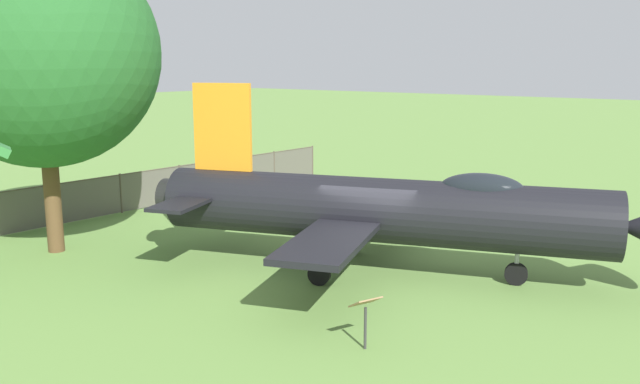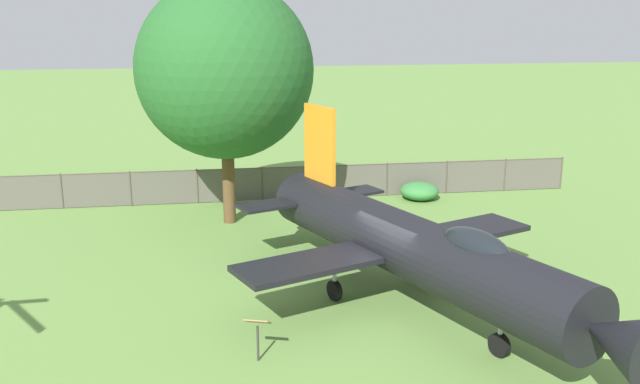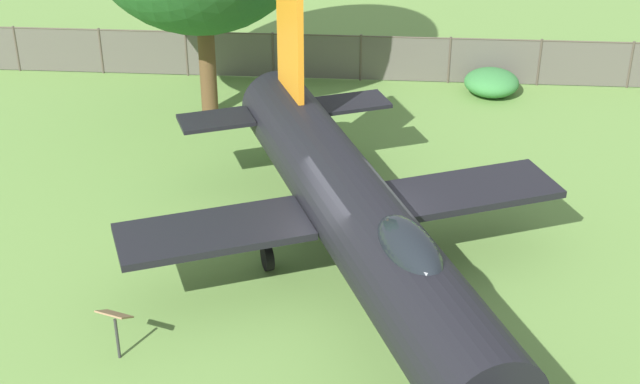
{
  "view_description": "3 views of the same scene",
  "coord_description": "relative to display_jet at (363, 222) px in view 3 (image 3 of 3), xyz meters",
  "views": [
    {
      "loc": [
        -9.8,
        15.11,
        5.79
      ],
      "look_at": [
        1.41,
        0.87,
        2.26
      ],
      "focal_mm": 37.22,
      "sensor_mm": 36.0,
      "label": 1
    },
    {
      "loc": [
        -17.5,
        5.78,
        8.01
      ],
      "look_at": [
        3.63,
        1.79,
        2.5
      ],
      "focal_mm": 38.12,
      "sensor_mm": 36.0,
      "label": 2
    },
    {
      "loc": [
        -16.51,
        0.01,
        11.24
      ],
      "look_at": [
        -0.32,
        0.73,
        2.47
      ],
      "focal_mm": 51.75,
      "sensor_mm": 36.0,
      "label": 3
    }
  ],
  "objects": [
    {
      "name": "ground_plane",
      "position": [
        0.36,
        0.14,
        -1.82
      ],
      "size": [
        200.0,
        200.0,
        0.0
      ],
      "primitive_type": "plane",
      "color": "#668E42"
    },
    {
      "name": "display_jet",
      "position": [
        0.0,
        0.0,
        0.0
      ],
      "size": [
        13.92,
        9.68,
        5.23
      ],
      "rotation": [
        0.0,
        0.0,
        3.5
      ],
      "color": "black",
      "rests_on": "ground_plane"
    },
    {
      "name": "perimeter_fence",
      "position": [
        12.48,
        1.52,
        -0.98
      ],
      "size": [
        0.89,
        26.03,
        1.56
      ],
      "rotation": [
        0.0,
        0.0,
        7.82
      ],
      "color": "#4C4238",
      "rests_on": "ground_plane"
    },
    {
      "name": "shrub_near_fence",
      "position": [
        14.21,
        6.09,
        -1.45
      ],
      "size": [
        1.52,
        1.44,
        0.74
      ],
      "color": "#387F3D",
      "rests_on": "ground_plane"
    },
    {
      "name": "shrub_by_tree",
      "position": [
        11.4,
        -4.08,
        -1.41
      ],
      "size": [
        1.78,
        1.73,
        0.8
      ],
      "color": "#387F3D",
      "rests_on": "ground_plane"
    },
    {
      "name": "info_plaque",
      "position": [
        -2.26,
        4.63,
        -0.96
      ],
      "size": [
        0.58,
        0.7,
        1.14
      ],
      "color": "#333333",
      "rests_on": "ground_plane"
    }
  ]
}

